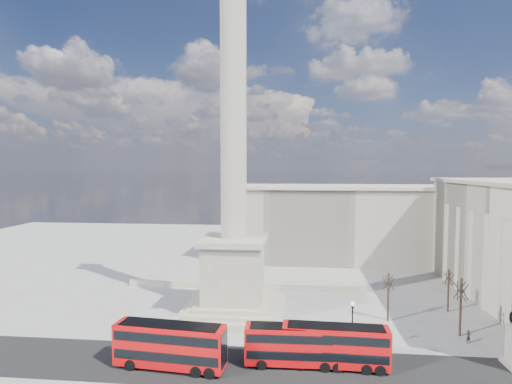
{
  "coord_description": "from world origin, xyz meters",
  "views": [
    {
      "loc": [
        8.6,
        -49.87,
        20.64
      ],
      "look_at": [
        3.44,
        1.86,
        17.42
      ],
      "focal_mm": 28.0,
      "sensor_mm": 36.0,
      "label": 1
    }
  ],
  "objects_px": {
    "nelsons_column": "(234,223)",
    "red_bus_a": "(171,345)",
    "pedestrian_standing": "(382,350)",
    "pedestrian_walking": "(468,337)",
    "red_bus_c": "(336,346)",
    "pedestrian_crossing": "(323,342)",
    "red_bus_b": "(296,345)",
    "victorian_lamp": "(352,323)"
  },
  "relations": [
    {
      "from": "nelsons_column",
      "to": "red_bus_a",
      "type": "distance_m",
      "value": 19.68
    },
    {
      "from": "red_bus_a",
      "to": "pedestrian_standing",
      "type": "relative_size",
      "value": 7.17
    },
    {
      "from": "pedestrian_walking",
      "to": "red_bus_c",
      "type": "bearing_deg",
      "value": -177.1
    },
    {
      "from": "red_bus_a",
      "to": "pedestrian_crossing",
      "type": "height_order",
      "value": "red_bus_a"
    },
    {
      "from": "red_bus_c",
      "to": "red_bus_a",
      "type": "bearing_deg",
      "value": -171.69
    },
    {
      "from": "red_bus_a",
      "to": "red_bus_b",
      "type": "xyz_separation_m",
      "value": [
        12.81,
        1.81,
        -0.22
      ]
    },
    {
      "from": "red_bus_b",
      "to": "red_bus_a",
      "type": "bearing_deg",
      "value": -173.25
    },
    {
      "from": "red_bus_b",
      "to": "red_bus_c",
      "type": "distance_m",
      "value": 4.07
    },
    {
      "from": "red_bus_a",
      "to": "pedestrian_standing",
      "type": "height_order",
      "value": "red_bus_a"
    },
    {
      "from": "nelsons_column",
      "to": "red_bus_a",
      "type": "xyz_separation_m",
      "value": [
        -4.06,
        -16.16,
        -10.47
      ]
    },
    {
      "from": "pedestrian_standing",
      "to": "pedestrian_crossing",
      "type": "bearing_deg",
      "value": -32.46
    },
    {
      "from": "red_bus_c",
      "to": "pedestrian_walking",
      "type": "distance_m",
      "value": 17.71
    },
    {
      "from": "nelsons_column",
      "to": "red_bus_c",
      "type": "height_order",
      "value": "nelsons_column"
    },
    {
      "from": "red_bus_a",
      "to": "victorian_lamp",
      "type": "xyz_separation_m",
      "value": [
        18.95,
        4.99,
        1.05
      ]
    },
    {
      "from": "red_bus_c",
      "to": "pedestrian_crossing",
      "type": "xyz_separation_m",
      "value": [
        -1.04,
        3.71,
        -1.35
      ]
    },
    {
      "from": "victorian_lamp",
      "to": "red_bus_b",
      "type": "bearing_deg",
      "value": -152.68
    },
    {
      "from": "pedestrian_walking",
      "to": "pedestrian_standing",
      "type": "height_order",
      "value": "pedestrian_standing"
    },
    {
      "from": "victorian_lamp",
      "to": "pedestrian_standing",
      "type": "distance_m",
      "value": 4.17
    },
    {
      "from": "pedestrian_walking",
      "to": "pedestrian_crossing",
      "type": "xyz_separation_m",
      "value": [
        -17.11,
        -3.57,
        0.16
      ]
    },
    {
      "from": "red_bus_a",
      "to": "pedestrian_crossing",
      "type": "xyz_separation_m",
      "value": [
        15.85,
        5.61,
        -1.5
      ]
    },
    {
      "from": "red_bus_a",
      "to": "red_bus_b",
      "type": "height_order",
      "value": "red_bus_a"
    },
    {
      "from": "pedestrian_crossing",
      "to": "pedestrian_standing",
      "type": "bearing_deg",
      "value": -125.65
    },
    {
      "from": "pedestrian_crossing",
      "to": "red_bus_b",
      "type": "bearing_deg",
      "value": 114.32
    },
    {
      "from": "red_bus_c",
      "to": "victorian_lamp",
      "type": "distance_m",
      "value": 3.91
    },
    {
      "from": "red_bus_a",
      "to": "victorian_lamp",
      "type": "height_order",
      "value": "victorian_lamp"
    },
    {
      "from": "victorian_lamp",
      "to": "pedestrian_crossing",
      "type": "relative_size",
      "value": 3.12
    },
    {
      "from": "red_bus_a",
      "to": "pedestrian_walking",
      "type": "relative_size",
      "value": 7.44
    },
    {
      "from": "red_bus_c",
      "to": "pedestrian_crossing",
      "type": "distance_m",
      "value": 4.09
    },
    {
      "from": "pedestrian_standing",
      "to": "red_bus_c",
      "type": "bearing_deg",
      "value": 3.91
    },
    {
      "from": "red_bus_b",
      "to": "nelsons_column",
      "type": "bearing_deg",
      "value": 120.1
    },
    {
      "from": "pedestrian_walking",
      "to": "pedestrian_crossing",
      "type": "relative_size",
      "value": 0.83
    },
    {
      "from": "red_bus_b",
      "to": "pedestrian_crossing",
      "type": "distance_m",
      "value": 5.02
    },
    {
      "from": "nelsons_column",
      "to": "red_bus_a",
      "type": "bearing_deg",
      "value": -104.1
    },
    {
      "from": "red_bus_a",
      "to": "red_bus_c",
      "type": "bearing_deg",
      "value": 11.83
    },
    {
      "from": "red_bus_c",
      "to": "victorian_lamp",
      "type": "height_order",
      "value": "victorian_lamp"
    },
    {
      "from": "red_bus_b",
      "to": "victorian_lamp",
      "type": "height_order",
      "value": "victorian_lamp"
    },
    {
      "from": "red_bus_a",
      "to": "red_bus_b",
      "type": "bearing_deg",
      "value": 13.49
    },
    {
      "from": "nelsons_column",
      "to": "red_bus_c",
      "type": "relative_size",
      "value": 4.57
    },
    {
      "from": "red_bus_c",
      "to": "pedestrian_standing",
      "type": "bearing_deg",
      "value": 29.66
    },
    {
      "from": "red_bus_c",
      "to": "pedestrian_standing",
      "type": "relative_size",
      "value": 6.68
    },
    {
      "from": "pedestrian_crossing",
      "to": "red_bus_a",
      "type": "bearing_deg",
      "value": 82.44
    },
    {
      "from": "red_bus_a",
      "to": "pedestrian_standing",
      "type": "xyz_separation_m",
      "value": [
        22.13,
        4.66,
        -1.63
      ]
    }
  ]
}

